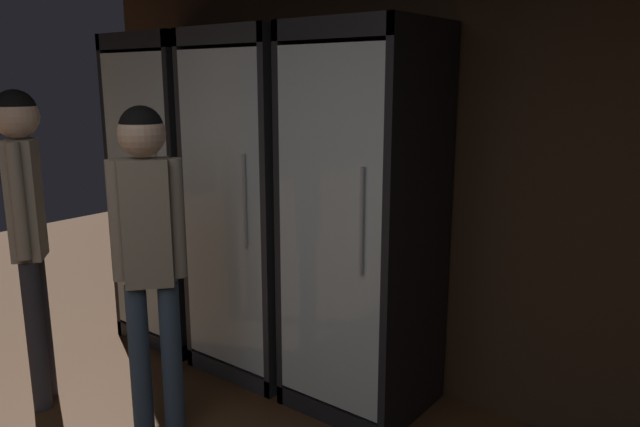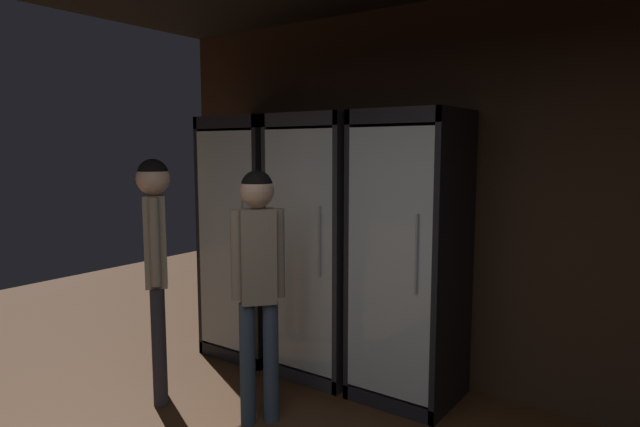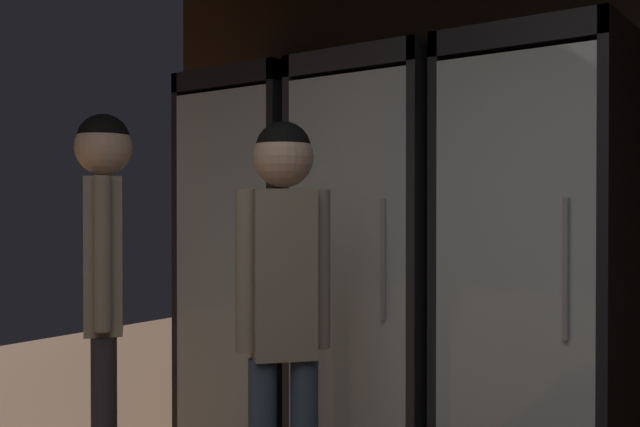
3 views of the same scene
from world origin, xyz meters
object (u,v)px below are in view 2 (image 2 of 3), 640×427
shopper_near (156,246)px  shopper_far (258,266)px  cooler_left (326,248)px  cooler_far_left (255,239)px  cooler_center (412,260)px

shopper_near → shopper_far: 0.79m
shopper_near → cooler_left: bearing=61.1°
cooler_far_left → shopper_far: bearing=-46.7°
cooler_far_left → cooler_center: (1.49, 0.00, -0.00)m
cooler_far_left → cooler_left: bearing=-0.0°
cooler_center → shopper_far: cooler_center is taller
cooler_left → shopper_far: (0.14, -0.94, 0.04)m
shopper_far → shopper_near: bearing=-166.5°
cooler_left → cooler_center: bearing=0.1°
cooler_far_left → cooler_left: same height
cooler_center → shopper_near: size_ratio=1.19×
cooler_far_left → shopper_far: (0.89, -0.94, 0.04)m
cooler_far_left → cooler_center: size_ratio=1.00×
shopper_far → cooler_far_left: bearing=133.3°
shopper_far → cooler_left: bearing=98.7°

